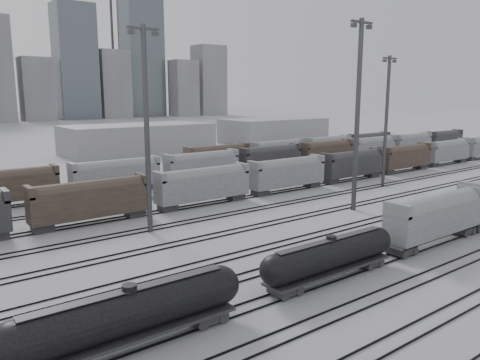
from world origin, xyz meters
TOP-DOWN VIEW (x-y plane):
  - ground at (0.00, 0.00)m, footprint 900.00×900.00m
  - tracks at (0.00, 17.50)m, footprint 220.00×71.50m
  - tank_car_a at (-34.42, 1.00)m, footprint 16.93×2.82m
  - tank_car_b at (-15.41, 1.00)m, footprint 15.73×2.62m
  - hopper_car_a at (1.47, 1.00)m, footprint 15.15×3.01m
  - light_mast_b at (-21.62, 24.12)m, footprint 3.85×0.62m
  - light_mast_c at (6.50, 16.42)m, footprint 4.21×0.67m
  - light_mast_d at (24.64, 24.70)m, footprint 3.66×0.58m
  - bg_string_near at (8.00, 32.00)m, footprint 151.00×3.00m
  - bg_string_mid at (18.00, 48.00)m, footprint 151.00×3.00m
  - bg_string_far at (35.50, 56.00)m, footprint 66.00×3.00m
  - warehouse_mid at (10.00, 95.00)m, footprint 40.00×18.00m
  - warehouse_right at (60.00, 95.00)m, footprint 35.00×18.00m
  - skyline at (10.84, 280.00)m, footprint 316.00×22.40m
  - crane_right at (91.26, 305.00)m, footprint 42.00×1.80m

SIDE VIEW (x-z plane):
  - ground at x=0.00m, z-range 0.00..0.00m
  - tracks at x=0.00m, z-range 0.00..0.16m
  - tank_car_b at x=-15.41m, z-range 0.31..4.19m
  - tank_car_a at x=-34.42m, z-range 0.33..4.51m
  - bg_string_far at x=35.50m, z-range 0.00..5.60m
  - bg_string_near at x=8.00m, z-range 0.00..5.60m
  - bg_string_mid at x=18.00m, z-range 0.00..5.60m
  - hopper_car_a at x=1.47m, z-range 0.64..6.06m
  - warehouse_mid at x=10.00m, z-range 0.00..8.00m
  - warehouse_right at x=60.00m, z-range 0.00..8.00m
  - light_mast_d at x=24.64m, z-range 0.70..23.54m
  - light_mast_b at x=-21.62m, z-range 0.73..24.79m
  - light_mast_c at x=6.50m, z-range 0.80..27.14m
  - skyline at x=10.84m, z-range -12.77..82.23m
  - crane_right at x=91.26m, z-range 7.39..107.39m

